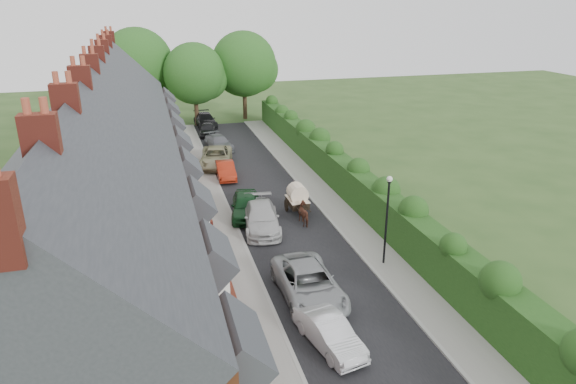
{
  "coord_description": "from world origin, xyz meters",
  "views": [
    {
      "loc": [
        -8.32,
        -18.75,
        13.78
      ],
      "look_at": [
        -0.22,
        10.69,
        2.2
      ],
      "focal_mm": 32.0,
      "sensor_mm": 36.0,
      "label": 1
    }
  ],
  "objects_px": {
    "car_silver_a": "(329,333)",
    "car_grey": "(219,143)",
    "car_white": "(261,218)",
    "horse_cart": "(297,197)",
    "car_green": "(246,205)",
    "car_red": "(225,170)",
    "car_beige": "(216,157)",
    "car_silver_b": "(309,284)",
    "car_black": "(208,129)",
    "horse": "(305,214)",
    "lamppost": "(387,209)"
  },
  "relations": [
    {
      "from": "car_black",
      "to": "horse_cart",
      "type": "height_order",
      "value": "horse_cart"
    },
    {
      "from": "car_silver_b",
      "to": "car_green",
      "type": "height_order",
      "value": "car_silver_b"
    },
    {
      "from": "car_silver_a",
      "to": "car_black",
      "type": "xyz_separation_m",
      "value": [
        -0.54,
        36.88,
        0.0
      ]
    },
    {
      "from": "lamppost",
      "to": "horse_cart",
      "type": "height_order",
      "value": "lamppost"
    },
    {
      "from": "car_black",
      "to": "horse",
      "type": "relative_size",
      "value": 2.37
    },
    {
      "from": "car_beige",
      "to": "car_grey",
      "type": "distance_m",
      "value": 5.32
    },
    {
      "from": "lamppost",
      "to": "car_red",
      "type": "bearing_deg",
      "value": 110.04
    },
    {
      "from": "lamppost",
      "to": "horse_cart",
      "type": "bearing_deg",
      "value": 107.43
    },
    {
      "from": "car_silver_b",
      "to": "car_grey",
      "type": "distance_m",
      "value": 27.56
    },
    {
      "from": "car_red",
      "to": "car_silver_a",
      "type": "bearing_deg",
      "value": -86.06
    },
    {
      "from": "car_green",
      "to": "car_white",
      "type": "bearing_deg",
      "value": -64.67
    },
    {
      "from": "lamppost",
      "to": "car_black",
      "type": "height_order",
      "value": "lamppost"
    },
    {
      "from": "car_black",
      "to": "horse",
      "type": "xyz_separation_m",
      "value": [
        3.26,
        -24.63,
        0.03
      ]
    },
    {
      "from": "car_silver_a",
      "to": "car_beige",
      "type": "bearing_deg",
      "value": 80.21
    },
    {
      "from": "car_green",
      "to": "car_red",
      "type": "xyz_separation_m",
      "value": [
        -0.1,
        8.2,
        -0.13
      ]
    },
    {
      "from": "car_black",
      "to": "horse_cart",
      "type": "relative_size",
      "value": 1.33
    },
    {
      "from": "car_white",
      "to": "car_beige",
      "type": "relative_size",
      "value": 0.93
    },
    {
      "from": "horse_cart",
      "to": "lamppost",
      "type": "bearing_deg",
      "value": -72.57
    },
    {
      "from": "car_silver_a",
      "to": "horse_cart",
      "type": "distance_m",
      "value": 14.31
    },
    {
      "from": "car_beige",
      "to": "car_black",
      "type": "bearing_deg",
      "value": 97.75
    },
    {
      "from": "lamppost",
      "to": "horse",
      "type": "relative_size",
      "value": 3.12
    },
    {
      "from": "lamppost",
      "to": "horse",
      "type": "distance_m",
      "value": 7.34
    },
    {
      "from": "car_green",
      "to": "car_beige",
      "type": "bearing_deg",
      "value": 103.09
    },
    {
      "from": "car_white",
      "to": "car_black",
      "type": "xyz_separation_m",
      "value": [
        -0.35,
        24.64,
        -0.11
      ]
    },
    {
      "from": "lamppost",
      "to": "car_black",
      "type": "distance_m",
      "value": 31.65
    },
    {
      "from": "car_white",
      "to": "horse_cart",
      "type": "xyz_separation_m",
      "value": [
        2.91,
        1.8,
        0.44
      ]
    },
    {
      "from": "car_beige",
      "to": "horse",
      "type": "xyz_separation_m",
      "value": [
        3.84,
        -13.8,
        -0.1
      ]
    },
    {
      "from": "car_white",
      "to": "horse",
      "type": "distance_m",
      "value": 2.91
    },
    {
      "from": "car_beige",
      "to": "horse_cart",
      "type": "xyz_separation_m",
      "value": [
        3.84,
        -12.02,
        0.42
      ]
    },
    {
      "from": "car_grey",
      "to": "car_black",
      "type": "bearing_deg",
      "value": 82.54
    },
    {
      "from": "horse_cart",
      "to": "car_red",
      "type": "bearing_deg",
      "value": 112.43
    },
    {
      "from": "car_silver_a",
      "to": "car_grey",
      "type": "distance_m",
      "value": 31.28
    },
    {
      "from": "horse",
      "to": "car_black",
      "type": "bearing_deg",
      "value": -87.98
    },
    {
      "from": "car_white",
      "to": "horse_cart",
      "type": "distance_m",
      "value": 3.45
    },
    {
      "from": "car_green",
      "to": "car_beige",
      "type": "xyz_separation_m",
      "value": [
        -0.37,
        11.57,
        0.0
      ]
    },
    {
      "from": "lamppost",
      "to": "horse_cart",
      "type": "xyz_separation_m",
      "value": [
        -2.56,
        8.16,
        -2.09
      ]
    },
    {
      "from": "car_red",
      "to": "car_grey",
      "type": "height_order",
      "value": "car_red"
    },
    {
      "from": "lamppost",
      "to": "car_white",
      "type": "xyz_separation_m",
      "value": [
        -5.47,
        6.36,
        -2.52
      ]
    },
    {
      "from": "car_silver_a",
      "to": "car_white",
      "type": "bearing_deg",
      "value": 78.62
    },
    {
      "from": "horse_cart",
      "to": "car_silver_a",
      "type": "bearing_deg",
      "value": -100.96
    },
    {
      "from": "car_black",
      "to": "horse",
      "type": "height_order",
      "value": "horse"
    },
    {
      "from": "car_beige",
      "to": "lamppost",
      "type": "bearing_deg",
      "value": -61.57
    },
    {
      "from": "car_silver_a",
      "to": "car_grey",
      "type": "xyz_separation_m",
      "value": [
        -0.15,
        31.28,
        -0.0
      ]
    },
    {
      "from": "car_silver_a",
      "to": "car_white",
      "type": "xyz_separation_m",
      "value": [
        -0.19,
        12.24,
        0.11
      ]
    },
    {
      "from": "car_silver_a",
      "to": "car_red",
      "type": "distance_m",
      "value": 22.69
    },
    {
      "from": "car_grey",
      "to": "horse_cart",
      "type": "height_order",
      "value": "horse_cart"
    },
    {
      "from": "car_green",
      "to": "car_red",
      "type": "bearing_deg",
      "value": 101.94
    },
    {
      "from": "car_green",
      "to": "car_grey",
      "type": "bearing_deg",
      "value": 99.22
    },
    {
      "from": "car_silver_b",
      "to": "car_black",
      "type": "relative_size",
      "value": 1.48
    },
    {
      "from": "car_green",
      "to": "car_beige",
      "type": "relative_size",
      "value": 0.81
    }
  ]
}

